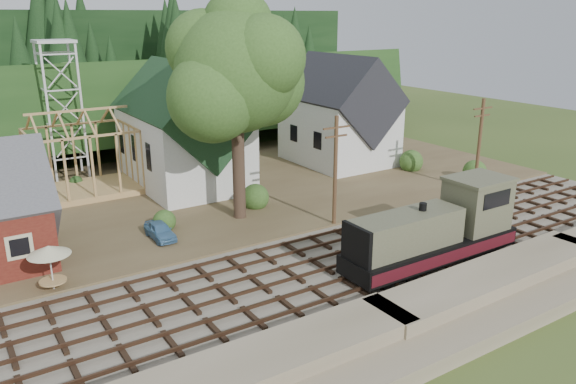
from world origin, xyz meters
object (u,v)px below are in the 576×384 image
locomotive (438,231)px  car_red (380,151)px  car_blue (160,230)px  patio_set (49,252)px

locomotive → car_red: size_ratio=3.08×
car_blue → car_red: (27.42, 9.13, -0.02)m
car_red → patio_set: bearing=107.8°
car_blue → car_red: bearing=17.8°
patio_set → locomotive: bearing=-22.7°
car_red → locomotive: bearing=143.4°
locomotive → patio_set: bearing=157.3°
car_blue → patio_set: size_ratio=1.31×
locomotive → car_red: (14.49, 21.32, -1.28)m
locomotive → patio_set: size_ratio=4.75×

